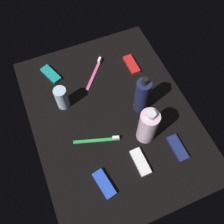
{
  "coord_description": "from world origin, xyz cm",
  "views": [
    {
      "loc": [
        42.65,
        -17.75,
        89.49
      ],
      "look_at": [
        0.0,
        0.0,
        3.0
      ],
      "focal_mm": 39.41,
      "sensor_mm": 36.0,
      "label": 1
    }
  ],
  "objects_px": {
    "bodywash_bottle": "(148,126)",
    "snack_bar_red": "(132,64)",
    "snack_bar_navy": "(178,148)",
    "snack_bar_teal": "(51,74)",
    "snack_bar_blue": "(104,184)",
    "lotion_bottle": "(142,96)",
    "toothbrush_pink": "(95,72)",
    "deodorant_stick": "(62,98)",
    "snack_bar_white": "(140,162)",
    "toothbrush_green": "(99,140)"
  },
  "relations": [
    {
      "from": "snack_bar_navy",
      "to": "snack_bar_red",
      "type": "bearing_deg",
      "value": 178.65
    },
    {
      "from": "lotion_bottle",
      "to": "snack_bar_blue",
      "type": "relative_size",
      "value": 1.9
    },
    {
      "from": "deodorant_stick",
      "to": "snack_bar_red",
      "type": "bearing_deg",
      "value": 102.94
    },
    {
      "from": "toothbrush_green",
      "to": "bodywash_bottle",
      "type": "bearing_deg",
      "value": 74.37
    },
    {
      "from": "bodywash_bottle",
      "to": "deodorant_stick",
      "type": "distance_m",
      "value": 0.36
    },
    {
      "from": "bodywash_bottle",
      "to": "snack_bar_teal",
      "type": "height_order",
      "value": "bodywash_bottle"
    },
    {
      "from": "snack_bar_teal",
      "to": "lotion_bottle",
      "type": "bearing_deg",
      "value": 23.25
    },
    {
      "from": "lotion_bottle",
      "to": "snack_bar_white",
      "type": "bearing_deg",
      "value": -25.26
    },
    {
      "from": "toothbrush_pink",
      "to": "snack_bar_blue",
      "type": "xyz_separation_m",
      "value": [
        0.48,
        -0.15,
        0.0
      ]
    },
    {
      "from": "bodywash_bottle",
      "to": "snack_bar_red",
      "type": "height_order",
      "value": "bodywash_bottle"
    },
    {
      "from": "toothbrush_green",
      "to": "snack_bar_red",
      "type": "xyz_separation_m",
      "value": [
        -0.29,
        0.27,
        0.0
      ]
    },
    {
      "from": "snack_bar_white",
      "to": "lotion_bottle",
      "type": "bearing_deg",
      "value": 153.51
    },
    {
      "from": "lotion_bottle",
      "to": "snack_bar_blue",
      "type": "bearing_deg",
      "value": -46.89
    },
    {
      "from": "toothbrush_pink",
      "to": "snack_bar_white",
      "type": "bearing_deg",
      "value": 1.02
    },
    {
      "from": "snack_bar_blue",
      "to": "snack_bar_red",
      "type": "distance_m",
      "value": 0.55
    },
    {
      "from": "snack_bar_red",
      "to": "lotion_bottle",
      "type": "bearing_deg",
      "value": -16.17
    },
    {
      "from": "toothbrush_pink",
      "to": "toothbrush_green",
      "type": "distance_m",
      "value": 0.33
    },
    {
      "from": "toothbrush_pink",
      "to": "snack_bar_white",
      "type": "xyz_separation_m",
      "value": [
        0.45,
        0.01,
        0.0
      ]
    },
    {
      "from": "snack_bar_red",
      "to": "snack_bar_navy",
      "type": "bearing_deg",
      "value": -1.42
    },
    {
      "from": "toothbrush_green",
      "to": "snack_bar_navy",
      "type": "xyz_separation_m",
      "value": [
        0.15,
        0.26,
        0.0
      ]
    },
    {
      "from": "toothbrush_pink",
      "to": "snack_bar_teal",
      "type": "bearing_deg",
      "value": -107.96
    },
    {
      "from": "deodorant_stick",
      "to": "snack_bar_teal",
      "type": "height_order",
      "value": "deodorant_stick"
    },
    {
      "from": "toothbrush_pink",
      "to": "lotion_bottle",
      "type": "bearing_deg",
      "value": 24.81
    },
    {
      "from": "snack_bar_teal",
      "to": "snack_bar_blue",
      "type": "bearing_deg",
      "value": -17.11
    },
    {
      "from": "lotion_bottle",
      "to": "bodywash_bottle",
      "type": "relative_size",
      "value": 1.07
    },
    {
      "from": "toothbrush_pink",
      "to": "snack_bar_navy",
      "type": "relative_size",
      "value": 1.39
    },
    {
      "from": "snack_bar_white",
      "to": "snack_bar_navy",
      "type": "bearing_deg",
      "value": 86.69
    },
    {
      "from": "snack_bar_navy",
      "to": "snack_bar_teal",
      "type": "relative_size",
      "value": 1.0
    },
    {
      "from": "lotion_bottle",
      "to": "snack_bar_navy",
      "type": "height_order",
      "value": "lotion_bottle"
    },
    {
      "from": "deodorant_stick",
      "to": "snack_bar_white",
      "type": "bearing_deg",
      "value": 28.37
    },
    {
      "from": "deodorant_stick",
      "to": "snack_bar_white",
      "type": "relative_size",
      "value": 1.04
    },
    {
      "from": "snack_bar_navy",
      "to": "snack_bar_teal",
      "type": "bearing_deg",
      "value": -146.62
    },
    {
      "from": "lotion_bottle",
      "to": "snack_bar_white",
      "type": "xyz_separation_m",
      "value": [
        0.22,
        -0.1,
        -0.08
      ]
    },
    {
      "from": "lotion_bottle",
      "to": "snack_bar_teal",
      "type": "distance_m",
      "value": 0.43
    },
    {
      "from": "toothbrush_pink",
      "to": "snack_bar_navy",
      "type": "xyz_separation_m",
      "value": [
        0.46,
        0.16,
        0.0
      ]
    },
    {
      "from": "snack_bar_blue",
      "to": "snack_bar_red",
      "type": "height_order",
      "value": "same"
    },
    {
      "from": "lotion_bottle",
      "to": "snack_bar_red",
      "type": "bearing_deg",
      "value": 164.43
    },
    {
      "from": "bodywash_bottle",
      "to": "snack_bar_white",
      "type": "bearing_deg",
      "value": -35.29
    },
    {
      "from": "snack_bar_white",
      "to": "bodywash_bottle",
      "type": "bearing_deg",
      "value": 143.47
    },
    {
      "from": "toothbrush_green",
      "to": "snack_bar_teal",
      "type": "xyz_separation_m",
      "value": [
        -0.38,
        -0.09,
        0.0
      ]
    },
    {
      "from": "toothbrush_pink",
      "to": "toothbrush_green",
      "type": "height_order",
      "value": "same"
    },
    {
      "from": "deodorant_stick",
      "to": "toothbrush_green",
      "type": "relative_size",
      "value": 0.62
    },
    {
      "from": "bodywash_bottle",
      "to": "snack_bar_white",
      "type": "distance_m",
      "value": 0.14
    },
    {
      "from": "deodorant_stick",
      "to": "snack_bar_navy",
      "type": "bearing_deg",
      "value": 44.12
    },
    {
      "from": "bodywash_bottle",
      "to": "snack_bar_blue",
      "type": "relative_size",
      "value": 1.78
    },
    {
      "from": "snack_bar_white",
      "to": "snack_bar_blue",
      "type": "bearing_deg",
      "value": -82.82
    },
    {
      "from": "snack_bar_blue",
      "to": "snack_bar_red",
      "type": "relative_size",
      "value": 1.0
    },
    {
      "from": "deodorant_stick",
      "to": "toothbrush_pink",
      "type": "distance_m",
      "value": 0.21
    },
    {
      "from": "snack_bar_white",
      "to": "toothbrush_green",
      "type": "bearing_deg",
      "value": -143.49
    },
    {
      "from": "toothbrush_green",
      "to": "snack_bar_blue",
      "type": "xyz_separation_m",
      "value": [
        0.16,
        -0.04,
        0.0
      ]
    }
  ]
}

